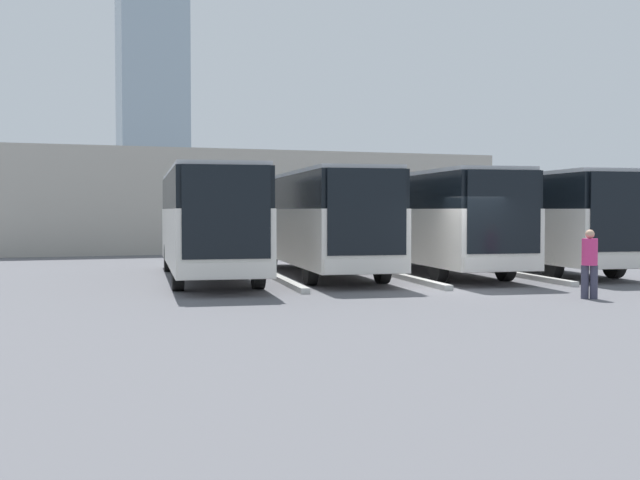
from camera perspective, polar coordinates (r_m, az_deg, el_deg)
ground_plane at (r=21.90m, az=9.87°, el=-3.48°), size 600.00×600.00×0.00m
bus_0 at (r=29.14m, az=14.81°, el=1.53°), size 3.73×11.31×3.35m
curb_divider_0 at (r=26.79m, az=13.39°, el=-2.33°), size 1.19×7.92×0.15m
bus_1 at (r=27.35m, az=7.94°, el=1.55°), size 3.73×11.31×3.35m
curb_divider_1 at (r=25.12m, az=5.78°, el=-2.58°), size 1.19×7.92×0.15m
bus_2 at (r=26.27m, az=0.03°, el=1.55°), size 3.73×11.31×3.35m
curb_divider_2 at (r=24.20m, az=-2.93°, el=-2.74°), size 1.19×7.92×0.15m
bus_3 at (r=24.89m, az=-8.00°, el=1.50°), size 3.73×11.31×3.35m
pedestrian at (r=20.27m, az=18.62°, el=-1.47°), size 0.51×0.51×1.67m
station_building at (r=45.93m, az=-6.07°, el=2.70°), size 26.14×15.05×5.17m
office_tower at (r=251.08m, az=-11.84°, el=10.36°), size 19.80×19.80×77.92m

